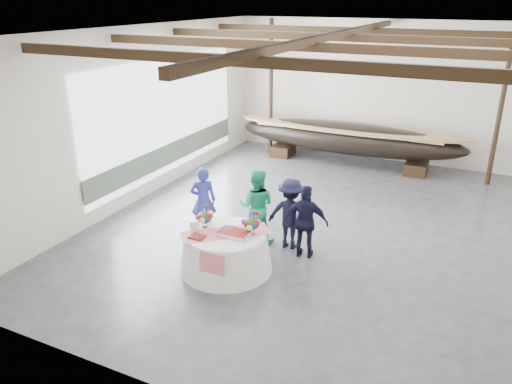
% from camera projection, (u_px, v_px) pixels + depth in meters
% --- Properties ---
extents(floor, '(10.00, 12.00, 0.01)m').
position_uv_depth(floor, '(320.00, 227.00, 11.96)').
color(floor, '#3D3D42').
rests_on(floor, ground).
extents(wall_back, '(10.00, 0.02, 4.50)m').
position_uv_depth(wall_back, '(383.00, 92.00, 16.16)').
color(wall_back, silver).
rests_on(wall_back, ground).
extents(wall_front, '(10.00, 0.02, 4.50)m').
position_uv_depth(wall_front, '(170.00, 252.00, 6.10)').
color(wall_front, silver).
rests_on(wall_front, ground).
extents(wall_left, '(0.02, 12.00, 4.50)m').
position_uv_depth(wall_left, '(143.00, 114.00, 13.14)').
color(wall_left, silver).
rests_on(wall_left, ground).
extents(ceiling, '(10.00, 12.00, 0.01)m').
position_uv_depth(ceiling, '(330.00, 30.00, 10.30)').
color(ceiling, white).
rests_on(ceiling, wall_back).
extents(pavilion_structure, '(9.80, 11.76, 4.50)m').
position_uv_depth(pavilion_structure, '(340.00, 51.00, 11.19)').
color(pavilion_structure, black).
rests_on(pavilion_structure, ground).
extents(open_bay, '(0.03, 7.00, 3.20)m').
position_uv_depth(open_bay, '(168.00, 122.00, 14.11)').
color(open_bay, silver).
rests_on(open_bay, ground).
extents(longboat_display, '(7.44, 1.49, 1.39)m').
position_uv_depth(longboat_display, '(347.00, 138.00, 16.07)').
color(longboat_display, black).
rests_on(longboat_display, ground).
extents(banquet_table, '(1.88, 1.88, 0.80)m').
position_uv_depth(banquet_table, '(226.00, 251.00, 9.99)').
color(banquet_table, white).
rests_on(banquet_table, ground).
extents(tabletop_items, '(1.67, 1.55, 0.40)m').
position_uv_depth(tabletop_items, '(225.00, 224.00, 9.89)').
color(tabletop_items, red).
rests_on(tabletop_items, banquet_table).
extents(guest_woman_blue, '(0.70, 0.64, 1.62)m').
position_uv_depth(guest_woman_blue, '(203.00, 201.00, 11.37)').
color(guest_woman_blue, navy).
rests_on(guest_woman_blue, ground).
extents(guest_woman_teal, '(0.95, 0.82, 1.69)m').
position_uv_depth(guest_woman_teal, '(256.00, 206.00, 10.99)').
color(guest_woman_teal, '#1FA27B').
rests_on(guest_woman_teal, ground).
extents(guest_man_left, '(1.04, 0.62, 1.58)m').
position_uv_depth(guest_man_left, '(290.00, 214.00, 10.75)').
color(guest_man_left, black).
rests_on(guest_man_left, ground).
extents(guest_man_right, '(0.98, 0.52, 1.59)m').
position_uv_depth(guest_man_right, '(306.00, 222.00, 10.34)').
color(guest_man_right, black).
rests_on(guest_man_right, ground).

